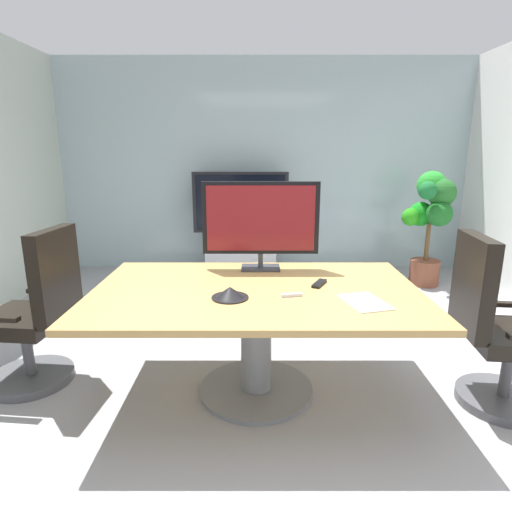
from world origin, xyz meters
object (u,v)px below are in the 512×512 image
wall_display_unit (241,240)px  potted_plant (430,215)px  conference_table (256,313)px  conference_phone (230,293)px  tv_monitor (261,221)px  office_chair_right (496,337)px  office_chair_left (37,321)px  remote_control (319,284)px

wall_display_unit → potted_plant: size_ratio=0.98×
conference_table → conference_phone: conference_phone is taller
conference_table → tv_monitor: 0.70m
office_chair_right → wall_display_unit: (-1.68, 2.93, -0.01)m
office_chair_left → remote_control: bearing=94.5°
office_chair_left → wall_display_unit: bearing=160.0°
office_chair_right → remote_control: (-1.07, 0.21, 0.28)m
wall_display_unit → tv_monitor: bearing=-84.4°
office_chair_left → office_chair_right: size_ratio=1.00×
conference_phone → remote_control: size_ratio=1.29×
office_chair_left → conference_phone: bearing=83.4°
office_chair_left → remote_control: size_ratio=6.41×
remote_control → tv_monitor: bearing=161.1°
office_chair_right → remote_control: 1.12m
remote_control → wall_display_unit: bearing=129.2°
wall_display_unit → remote_control: bearing=-77.4°
office_chair_right → potted_plant: size_ratio=0.81×
tv_monitor → conference_phone: tv_monitor is taller
office_chair_left → conference_phone: size_ratio=4.95×
conference_phone → tv_monitor: bearing=73.6°
office_chair_left → remote_control: office_chair_left is taller
office_chair_right → potted_plant: bearing=-6.6°
wall_display_unit → potted_plant: potted_plant is taller
conference_table → wall_display_unit: 2.80m
potted_plant → tv_monitor: bearing=-136.8°
potted_plant → conference_phone: size_ratio=6.09×
office_chair_right → wall_display_unit: size_ratio=0.83×
tv_monitor → conference_phone: bearing=-106.4°
tv_monitor → office_chair_right: bearing=-22.5°
conference_table → wall_display_unit: (-0.20, 2.79, -0.12)m
office_chair_left → office_chair_right: bearing=90.8°
office_chair_right → potted_plant: potted_plant is taller
office_chair_left → conference_phone: 1.39m
conference_table → remote_control: remote_control is taller
office_chair_left → office_chair_right: (2.96, -0.25, 0.00)m
wall_display_unit → potted_plant: 2.31m
conference_phone → wall_display_unit: bearing=90.8°
wall_display_unit → potted_plant: (2.23, -0.45, 0.40)m
office_chair_right → wall_display_unit: bearing=35.8°
conference_table → potted_plant: size_ratio=1.54×
office_chair_left → wall_display_unit: size_ratio=0.83×
office_chair_left → tv_monitor: 1.67m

